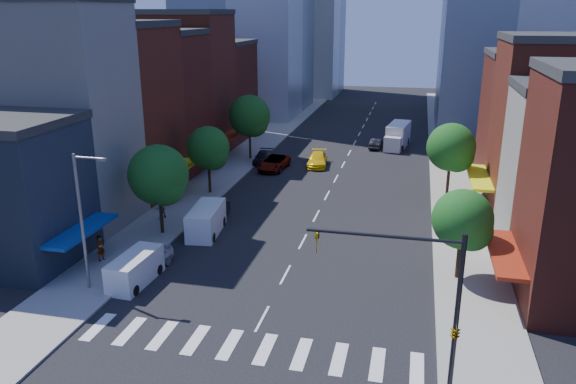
# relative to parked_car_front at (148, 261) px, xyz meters

# --- Properties ---
(ground) EXTENTS (220.00, 220.00, 0.00)m
(ground) POSITION_rel_parked_car_front_xyz_m (9.50, -4.45, -0.78)
(ground) COLOR black
(ground) RESTS_ON ground
(sidewalk_left) EXTENTS (5.00, 120.00, 0.15)m
(sidewalk_left) POSITION_rel_parked_car_front_xyz_m (-3.00, 35.55, -0.71)
(sidewalk_left) COLOR gray
(sidewalk_left) RESTS_ON ground
(sidewalk_right) EXTENTS (5.00, 120.00, 0.15)m
(sidewalk_right) POSITION_rel_parked_car_front_xyz_m (22.00, 35.55, -0.71)
(sidewalk_right) COLOR gray
(sidewalk_right) RESTS_ON ground
(crosswalk) EXTENTS (19.00, 3.00, 0.01)m
(crosswalk) POSITION_rel_parked_car_front_xyz_m (9.50, -7.45, -0.78)
(crosswalk) COLOR silver
(crosswalk) RESTS_ON ground
(bldg_left_1) EXTENTS (12.00, 8.00, 18.00)m
(bldg_left_1) POSITION_rel_parked_car_front_xyz_m (-11.50, 7.55, 8.22)
(bldg_left_1) COLOR #B3B0A5
(bldg_left_1) RESTS_ON ground
(bldg_left_2) EXTENTS (12.00, 9.00, 16.00)m
(bldg_left_2) POSITION_rel_parked_car_front_xyz_m (-11.50, 16.05, 7.22)
(bldg_left_2) COLOR maroon
(bldg_left_2) RESTS_ON ground
(bldg_left_3) EXTENTS (12.00, 8.00, 15.00)m
(bldg_left_3) POSITION_rel_parked_car_front_xyz_m (-11.50, 24.55, 6.72)
(bldg_left_3) COLOR #581E16
(bldg_left_3) RESTS_ON ground
(bldg_left_4) EXTENTS (12.00, 9.00, 17.00)m
(bldg_left_4) POSITION_rel_parked_car_front_xyz_m (-11.50, 33.05, 7.72)
(bldg_left_4) COLOR maroon
(bldg_left_4) RESTS_ON ground
(bldg_left_5) EXTENTS (12.00, 10.00, 13.00)m
(bldg_left_5) POSITION_rel_parked_car_front_xyz_m (-11.50, 42.55, 5.72)
(bldg_left_5) COLOR #581E16
(bldg_left_5) RESTS_ON ground
(bldg_right_2) EXTENTS (12.00, 10.00, 15.00)m
(bldg_right_2) POSITION_rel_parked_car_front_xyz_m (30.50, 19.55, 6.72)
(bldg_right_2) COLOR maroon
(bldg_right_2) RESTS_ON ground
(bldg_right_3) EXTENTS (12.00, 10.00, 13.00)m
(bldg_right_3) POSITION_rel_parked_car_front_xyz_m (30.50, 29.55, 5.72)
(bldg_right_3) COLOR #581E16
(bldg_right_3) RESTS_ON ground
(traffic_signal) EXTENTS (7.24, 2.24, 8.00)m
(traffic_signal) POSITION_rel_parked_car_front_xyz_m (19.44, -8.95, 3.37)
(traffic_signal) COLOR black
(traffic_signal) RESTS_ON sidewalk_right
(streetlight) EXTENTS (2.25, 0.25, 9.00)m
(streetlight) POSITION_rel_parked_car_front_xyz_m (-2.31, -3.45, 4.49)
(streetlight) COLOR slate
(streetlight) RESTS_ON sidewalk_left
(tree_left_near) EXTENTS (4.80, 4.80, 7.30)m
(tree_left_near) POSITION_rel_parked_car_front_xyz_m (-1.85, 6.47, 4.08)
(tree_left_near) COLOR black
(tree_left_near) RESTS_ON sidewalk_left
(tree_left_mid) EXTENTS (4.20, 4.20, 6.65)m
(tree_left_mid) POSITION_rel_parked_car_front_xyz_m (-1.85, 17.47, 3.74)
(tree_left_mid) COLOR black
(tree_left_mid) RESTS_ON sidewalk_left
(tree_left_far) EXTENTS (5.00, 5.00, 7.75)m
(tree_left_far) POSITION_rel_parked_car_front_xyz_m (-1.85, 31.47, 4.42)
(tree_left_far) COLOR black
(tree_left_far) RESTS_ON sidewalk_left
(tree_right_near) EXTENTS (4.00, 4.00, 6.20)m
(tree_right_near) POSITION_rel_parked_car_front_xyz_m (21.15, 3.47, 3.41)
(tree_right_near) COLOR black
(tree_right_near) RESTS_ON sidewalk_right
(tree_right_far) EXTENTS (4.60, 4.60, 7.20)m
(tree_right_far) POSITION_rel_parked_car_front_xyz_m (21.15, 21.47, 4.08)
(tree_right_far) COLOR black
(tree_right_far) RESTS_ON sidewalk_right
(parked_car_front) EXTENTS (2.32, 4.76, 1.57)m
(parked_car_front) POSITION_rel_parked_car_front_xyz_m (0.00, 0.00, 0.00)
(parked_car_front) COLOR #B3B3B8
(parked_car_front) RESTS_ON ground
(parked_car_second) EXTENTS (1.89, 4.44, 1.42)m
(parked_car_second) POSITION_rel_parked_car_front_xyz_m (1.13, 10.69, -0.07)
(parked_car_second) COLOR black
(parked_car_second) RESTS_ON ground
(parked_car_third) EXTENTS (3.04, 5.84, 1.57)m
(parked_car_third) POSITION_rel_parked_car_front_xyz_m (2.00, 27.67, 0.00)
(parked_car_third) COLOR #999999
(parked_car_third) RESTS_ON ground
(parked_car_rear) EXTENTS (2.22, 4.79, 1.36)m
(parked_car_rear) POSITION_rel_parked_car_front_xyz_m (0.00, 30.23, -0.11)
(parked_car_rear) COLOR black
(parked_car_rear) RESTS_ON ground
(cargo_van_near) EXTENTS (2.09, 4.76, 1.99)m
(cargo_van_near) POSITION_rel_parked_car_front_xyz_m (-0.01, -1.97, 0.20)
(cargo_van_near) COLOR silver
(cargo_van_near) RESTS_ON ground
(cargo_van_far) EXTENTS (2.69, 5.52, 2.26)m
(cargo_van_far) POSITION_rel_parked_car_front_xyz_m (1.46, 7.41, 0.34)
(cargo_van_far) COLOR white
(cargo_van_far) RESTS_ON ground
(taxi) EXTENTS (2.65, 5.45, 1.53)m
(taxi) POSITION_rel_parked_car_front_xyz_m (6.60, 30.36, -0.02)
(taxi) COLOR yellow
(taxi) RESTS_ON ground
(traffic_car_oncoming) EXTENTS (1.75, 4.10, 1.32)m
(traffic_car_oncoming) POSITION_rel_parked_car_front_xyz_m (12.64, 40.85, -0.13)
(traffic_car_oncoming) COLOR black
(traffic_car_oncoming) RESTS_ON ground
(traffic_car_far) EXTENTS (1.95, 4.31, 1.43)m
(traffic_car_far) POSITION_rel_parked_car_front_xyz_m (14.86, 50.43, -0.07)
(traffic_car_far) COLOR #999999
(traffic_car_far) RESTS_ON ground
(box_truck) EXTENTS (3.27, 7.93, 3.10)m
(box_truck) POSITION_rel_parked_car_front_xyz_m (15.31, 42.26, 0.68)
(box_truck) COLOR silver
(box_truck) RESTS_ON ground
(pedestrian_near) EXTENTS (0.63, 0.80, 1.92)m
(pedestrian_near) POSITION_rel_parked_car_front_xyz_m (-3.97, 0.57, 0.32)
(pedestrian_near) COLOR #999999
(pedestrian_near) RESTS_ON sidewalk_left
(pedestrian_far) EXTENTS (1.00, 1.11, 1.86)m
(pedestrian_far) POSITION_rel_parked_car_front_xyz_m (-3.52, 9.56, 0.30)
(pedestrian_far) COLOR #999999
(pedestrian_far) RESTS_ON sidewalk_left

